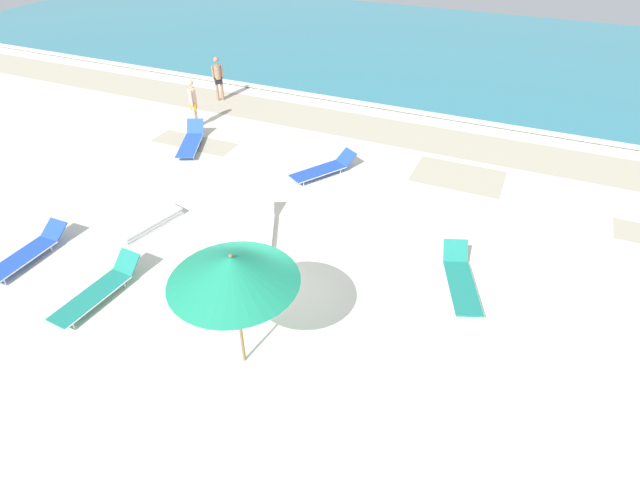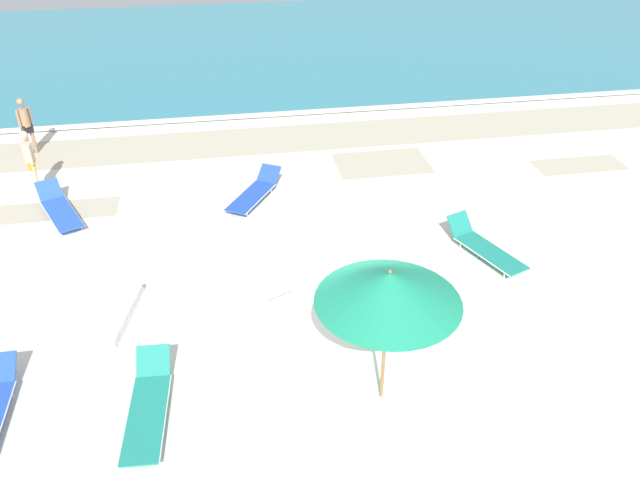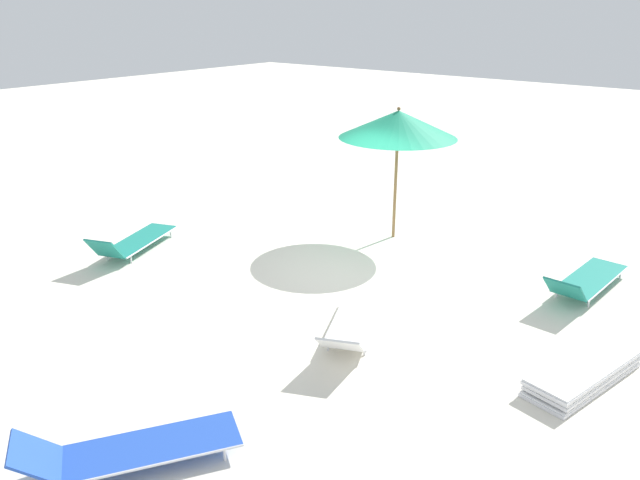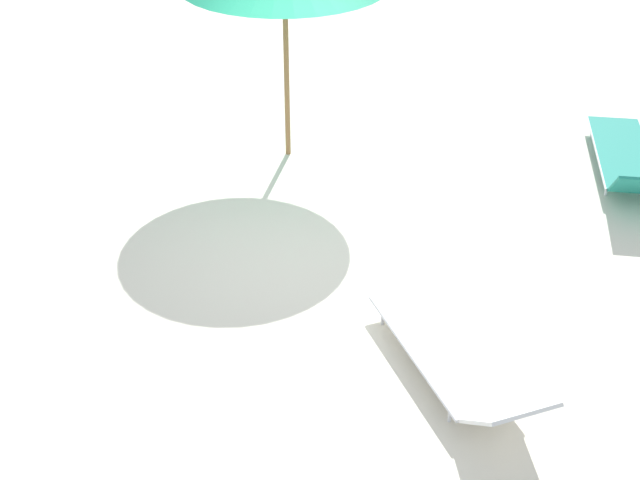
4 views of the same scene
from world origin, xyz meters
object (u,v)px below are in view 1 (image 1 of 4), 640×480
sun_lounger_beside_umbrella (27,252)px  beachgoer_shoreline_child (218,76)px  sun_lounger_near_water_right (262,226)px  sun_lounger_mid_beach_solo (191,141)px  sun_lounger_near_water_left (461,279)px  lounger_stack (149,223)px  sun_lounger_under_umbrella (324,168)px  sun_lounger_mid_beach_pair_a (98,290)px  beach_umbrella (233,270)px  beachgoer_wading_adult (193,101)px

sun_lounger_beside_umbrella → beachgoer_shoreline_child: beachgoer_shoreline_child is taller
sun_lounger_near_water_right → sun_lounger_mid_beach_solo: 5.84m
sun_lounger_near_water_left → sun_lounger_beside_umbrella: bearing=177.3°
beachgoer_shoreline_child → sun_lounger_near_water_right: bearing=84.9°
lounger_stack → sun_lounger_near_water_left: bearing=19.1°
sun_lounger_under_umbrella → sun_lounger_mid_beach_pair_a: (-2.35, -7.18, 0.00)m
beach_umbrella → sun_lounger_near_water_right: beach_umbrella is taller
beach_umbrella → sun_lounger_beside_umbrella: bearing=174.7°
lounger_stack → beachgoer_shoreline_child: (-3.29, 8.56, 0.88)m
beach_umbrella → beachgoer_shoreline_child: beach_umbrella is taller
sun_lounger_mid_beach_pair_a → beachgoer_wading_adult: (-3.42, 8.59, 0.79)m
lounger_stack → beachgoer_wading_adult: size_ratio=1.12×
lounger_stack → sun_lounger_near_water_right: size_ratio=0.92×
lounger_stack → sun_lounger_under_umbrella: sun_lounger_under_umbrella is taller
sun_lounger_beside_umbrella → lounger_stack: bearing=52.2°
sun_lounger_under_umbrella → sun_lounger_mid_beach_solo: 4.95m
sun_lounger_beside_umbrella → beachgoer_shoreline_child: (-1.51, 10.88, 0.79)m
beach_umbrella → beachgoer_shoreline_child: size_ratio=1.49×
sun_lounger_near_water_left → sun_lounger_mid_beach_pair_a: 8.14m
sun_lounger_under_umbrella → sun_lounger_near_water_left: 6.11m
lounger_stack → sun_lounger_near_water_right: bearing=31.0°
lounger_stack → beachgoer_wading_adult: 6.53m
lounger_stack → sun_lounger_under_umbrella: (3.15, 4.51, 0.09)m
lounger_stack → beach_umbrella: bearing=-19.3°
sun_lounger_under_umbrella → sun_lounger_near_water_right: size_ratio=1.03×
sun_lounger_near_water_left → beachgoer_shoreline_child: 13.73m
sun_lounger_under_umbrella → sun_lounger_mid_beach_solo: size_ratio=0.97×
beachgoer_wading_adult → beachgoer_shoreline_child: size_ratio=1.00×
sun_lounger_beside_umbrella → beachgoer_shoreline_child: size_ratio=1.25×
sun_lounger_mid_beach_pair_a → beach_umbrella: bearing=0.2°
beachgoer_shoreline_child → sun_lounger_beside_umbrella: bearing=53.6°
sun_lounger_near_water_right → beachgoer_wading_adult: (-5.53, 4.95, 0.79)m
lounger_stack → sun_lounger_near_water_right: sun_lounger_near_water_right is taller
sun_lounger_beside_umbrella → sun_lounger_under_umbrella: bearing=53.9°
beach_umbrella → sun_lounger_beside_umbrella: size_ratio=1.19×
sun_lounger_under_umbrella → lounger_stack: bearing=-93.2°
sun_lounger_mid_beach_pair_a → lounger_stack: bearing=110.6°
sun_lounger_under_umbrella → sun_lounger_mid_beach_solo: sun_lounger_mid_beach_solo is taller
sun_lounger_under_umbrella → beachgoer_wading_adult: beachgoer_wading_adult is taller
sun_lounger_beside_umbrella → sun_lounger_near_water_right: (4.68, 3.29, 0.01)m
sun_lounger_near_water_right → sun_lounger_under_umbrella: bearing=61.2°
beach_umbrella → sun_lounger_near_water_right: bearing=114.6°
sun_lounger_near_water_left → sun_lounger_mid_beach_pair_a: sun_lounger_near_water_left is taller
sun_lounger_beside_umbrella → beachgoer_wading_adult: size_ratio=1.25×
beach_umbrella → lounger_stack: size_ratio=1.34×
sun_lounger_near_water_right → beachgoer_wading_adult: beachgoer_wading_adult is taller
lounger_stack → sun_lounger_near_water_left: size_ratio=0.88×
sun_lounger_near_water_left → sun_lounger_near_water_right: bearing=158.6°
lounger_stack → sun_lounger_mid_beach_solo: 4.79m
sun_lounger_mid_beach_pair_a → beachgoer_wading_adult: 9.28m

